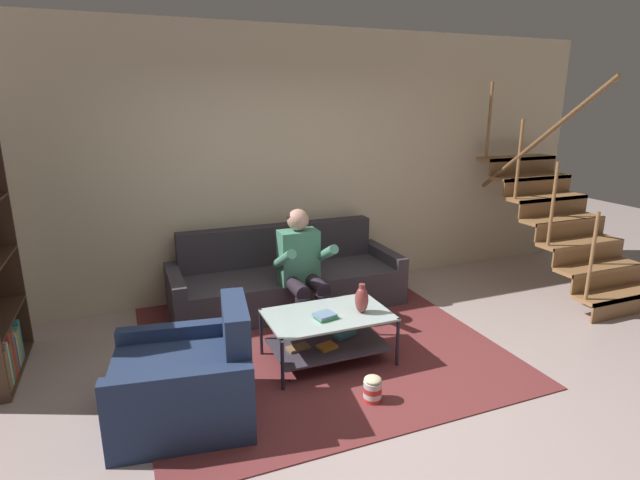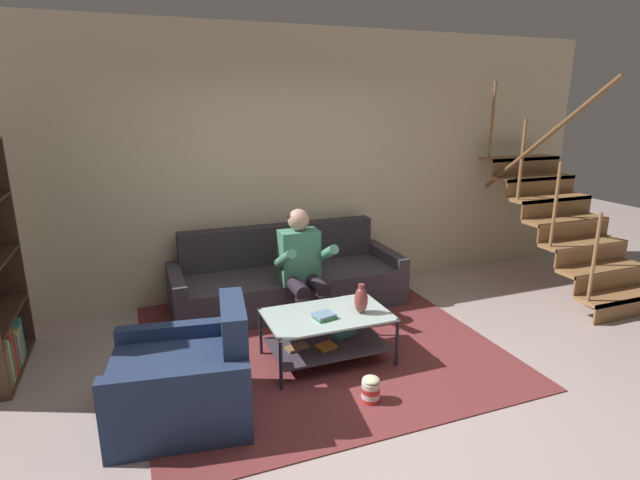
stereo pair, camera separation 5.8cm
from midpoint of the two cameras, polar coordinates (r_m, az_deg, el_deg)
The scene contains 11 objects.
ground at distance 3.85m, azimuth 4.94°, elevation -18.01°, with size 16.80×16.80×0.00m, color #B5A09C.
back_partition at distance 5.56m, azimuth -5.99°, elevation 8.51°, with size 8.40×0.12×2.90m, color beige.
staircase_run at distance 6.35m, azimuth 26.51°, elevation 2.28°, with size 1.04×1.93×2.37m.
couch at distance 5.35m, azimuth -3.46°, elevation -4.69°, with size 2.42×0.86×0.83m.
person_seated_center at distance 4.78m, azimuth -1.64°, elevation -2.83°, with size 0.50×0.58×1.14m.
coffee_table at distance 4.23m, azimuth 1.22°, elevation -10.23°, with size 1.02×0.63×0.43m.
area_rug at distance 4.79m, azimuth -0.86°, elevation -10.71°, with size 3.00×3.22×0.01m.
vase at distance 4.16m, azimuth 5.11°, elevation -6.79°, with size 0.11×0.11×0.25m.
book_stack at distance 4.08m, azimuth 0.90°, elevation -8.69°, with size 0.19×0.18×0.04m.
armchair at distance 3.65m, azimuth -14.65°, elevation -15.37°, with size 1.02×0.94×0.82m.
popcorn_tub at distance 3.81m, azimuth 6.27°, elevation -16.62°, with size 0.14×0.14×0.20m.
Camera 2 is at (-1.42, -2.88, 2.12)m, focal length 28.00 mm.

